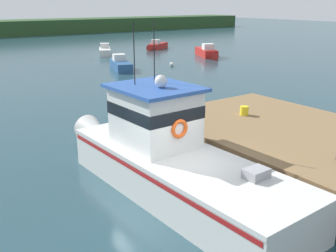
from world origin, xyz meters
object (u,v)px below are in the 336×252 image
Objects in this scene: moored_boat_far_left at (105,51)px; moored_boat_outer_mooring at (120,64)px; bait_bucket at (244,111)px; moored_boat_off_the_point at (157,46)px; main_fishing_boat at (168,157)px; moored_boat_mid_harbor at (207,52)px; mooring_buoy_spare_mooring at (172,64)px.

moored_boat_far_left is 10.07m from moored_boat_outer_mooring.
moored_boat_off_the_point is (15.66, 29.02, -0.99)m from bait_bucket.
main_fishing_boat is 29.89m from moored_boat_mid_harbor.
bait_bucket is 32.99m from moored_boat_off_the_point.
moored_boat_off_the_point is at bearing 44.17° from moored_boat_outer_mooring.
moored_boat_off_the_point is at bearing 7.28° from moored_boat_far_left.
mooring_buoy_spare_mooring is at bearing -118.61° from moored_boat_off_the_point.
bait_bucket is 0.93× the size of mooring_buoy_spare_mooring.
moored_boat_mid_harbor is 14.19× the size of mooring_buoy_spare_mooring.
mooring_buoy_spare_mooring is (-6.39, -11.71, -0.20)m from moored_boat_off_the_point.
mooring_buoy_spare_mooring is at bearing -155.36° from moored_boat_mid_harbor.
main_fishing_boat is 28.99× the size of bait_bucket.
moored_boat_far_left is (12.92, 29.49, -0.62)m from main_fishing_boat.
moored_boat_off_the_point is (20.21, 30.42, -0.63)m from main_fishing_boat.
main_fishing_boat reaches higher than mooring_buoy_spare_mooring.
moored_boat_far_left is 7.34m from moored_boat_off_the_point.
moored_boat_far_left is at bearing 134.35° from moored_boat_mid_harbor.
moored_boat_outer_mooring is at bearing -170.98° from moored_boat_mid_harbor.
bait_bucket is (4.54, 1.40, 0.36)m from main_fishing_boat.
mooring_buoy_spare_mooring is (-6.66, -3.06, -0.27)m from moored_boat_mid_harbor.
moored_boat_far_left is 10.82m from mooring_buoy_spare_mooring.
moored_boat_off_the_point is 11.41× the size of mooring_buoy_spare_mooring.
main_fishing_boat is at bearing -113.66° from moored_boat_far_left.
moored_boat_outer_mooring is (9.50, 20.03, -0.59)m from main_fishing_boat.
main_fishing_boat is 2.06× the size of moored_boat_outer_mooring.
mooring_buoy_spare_mooring is at bearing -16.92° from moored_boat_outer_mooring.
moored_boat_off_the_point is at bearing 61.39° from mooring_buoy_spare_mooring.
bait_bucket is at bearing -104.90° from moored_boat_outer_mooring.
moored_boat_far_left is 10.80m from moored_boat_mid_harbor.
moored_boat_outer_mooring is at bearing -135.83° from moored_boat_off_the_point.
moored_boat_far_left is 12.05× the size of mooring_buoy_spare_mooring.
moored_boat_outer_mooring is 4.52m from mooring_buoy_spare_mooring.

